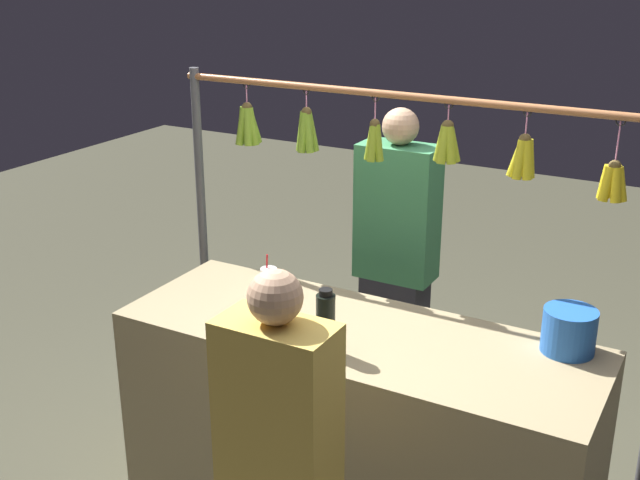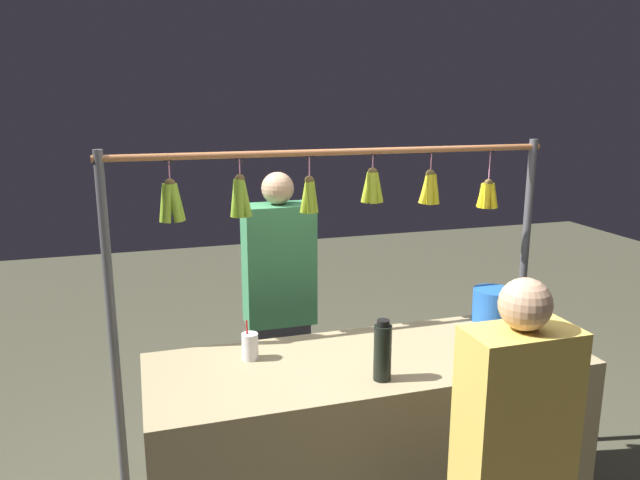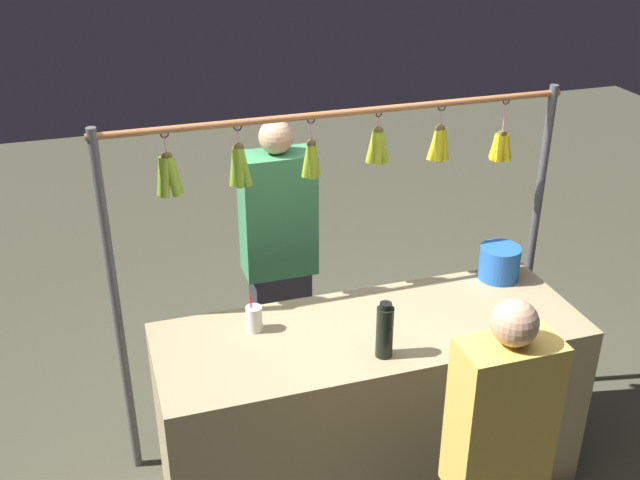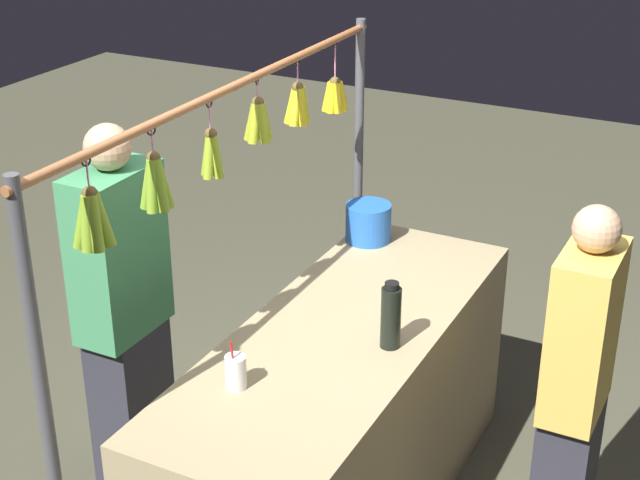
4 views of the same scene
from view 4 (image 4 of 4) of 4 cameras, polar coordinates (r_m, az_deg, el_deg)
market_counter at (r=3.90m, az=1.21°, el=-11.09°), size 1.98×0.71×0.90m
display_rack at (r=3.65m, az=-5.07°, el=2.09°), size 2.27×0.12×1.83m
water_bottle at (r=3.49m, az=4.23°, el=-4.55°), size 0.07×0.07×0.26m
blue_bucket at (r=4.34m, az=2.89°, el=1.05°), size 0.21×0.21×0.17m
drink_cup at (r=3.30m, az=-5.03°, el=-7.81°), size 0.07×0.07×0.18m
vendor_person at (r=3.95m, az=-11.53°, el=-4.83°), size 0.39×0.21×1.65m
customer_person at (r=3.64m, az=14.86°, el=-9.23°), size 0.36×0.20×1.52m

